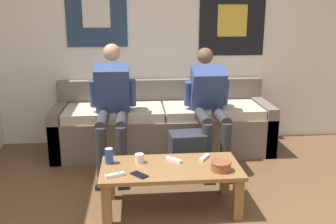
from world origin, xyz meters
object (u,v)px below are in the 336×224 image
(coffee_table, at_px, (171,174))
(drink_can_blue, at_px, (109,156))
(person_seated_adult, at_px, (112,102))
(cell_phone, at_px, (139,175))
(person_seated_teen, at_px, (209,102))
(ceramic_bowl, at_px, (221,165))
(pillar_candle, at_px, (139,158))
(game_controller_near_right, at_px, (204,158))
(game_controller_far_center, at_px, (115,175))
(couch, at_px, (163,126))
(backpack, at_px, (187,156))
(game_controller_near_left, at_px, (174,160))

(coffee_table, height_order, drink_can_blue, drink_can_blue)
(person_seated_adult, relative_size, cell_phone, 8.27)
(person_seated_teen, height_order, cell_phone, person_seated_teen)
(cell_phone, bearing_deg, ceramic_bowl, 3.19)
(person_seated_adult, bearing_deg, person_seated_teen, 1.27)
(pillar_candle, relative_size, drink_can_blue, 0.68)
(game_controller_near_right, height_order, cell_phone, game_controller_near_right)
(person_seated_teen, bearing_deg, game_controller_far_center, -129.55)
(drink_can_blue, bearing_deg, pillar_candle, -1.51)
(couch, relative_size, game_controller_near_right, 16.92)
(couch, relative_size, person_seated_adult, 1.96)
(person_seated_adult, xyz_separation_m, ceramic_bowl, (0.86, -1.04, -0.25))
(person_seated_adult, distance_m, person_seated_teen, 0.97)
(coffee_table, relative_size, backpack, 2.52)
(person_seated_teen, height_order, game_controller_near_left, person_seated_teen)
(coffee_table, distance_m, pillar_candle, 0.28)
(game_controller_near_right, distance_m, game_controller_far_center, 0.76)
(pillar_candle, xyz_separation_m, cell_phone, (-0.01, -0.24, -0.03))
(pillar_candle, height_order, drink_can_blue, drink_can_blue)
(couch, xyz_separation_m, person_seated_teen, (0.44, -0.36, 0.35))
(person_seated_adult, distance_m, ceramic_bowl, 1.37)
(coffee_table, distance_m, game_controller_near_left, 0.13)
(pillar_candle, relative_size, game_controller_near_left, 0.67)
(person_seated_teen, xyz_separation_m, cell_phone, (-0.73, -1.09, -0.27))
(coffee_table, relative_size, ceramic_bowl, 6.85)
(couch, height_order, game_controller_far_center, couch)
(couch, bearing_deg, cell_phone, -101.19)
(ceramic_bowl, bearing_deg, game_controller_near_left, 147.84)
(game_controller_far_center, relative_size, cell_phone, 1.00)
(game_controller_near_left, height_order, game_controller_near_right, same)
(cell_phone, bearing_deg, game_controller_far_center, -178.63)
(pillar_candle, distance_m, game_controller_far_center, 0.31)
(ceramic_bowl, height_order, cell_phone, ceramic_bowl)
(game_controller_near_left, xyz_separation_m, game_controller_near_right, (0.25, 0.02, 0.00))
(ceramic_bowl, distance_m, cell_phone, 0.62)
(person_seated_adult, bearing_deg, coffee_table, -62.27)
(drink_can_blue, bearing_deg, person_seated_teen, 41.25)
(coffee_table, height_order, game_controller_near_right, game_controller_near_right)
(game_controller_near_left, relative_size, cell_phone, 0.86)
(game_controller_near_right, distance_m, cell_phone, 0.60)
(couch, relative_size, ceramic_bowl, 14.97)
(coffee_table, distance_m, person_seated_teen, 1.11)
(couch, xyz_separation_m, person_seated_adult, (-0.53, -0.38, 0.37))
(couch, bearing_deg, ceramic_bowl, -76.98)
(game_controller_far_center, bearing_deg, person_seated_teen, 50.45)
(pillar_candle, bearing_deg, ceramic_bowl, -18.88)
(person_seated_teen, relative_size, drink_can_blue, 9.29)
(game_controller_near_right, relative_size, cell_phone, 0.96)
(game_controller_near_right, bearing_deg, person_seated_adult, 133.99)
(person_seated_adult, bearing_deg, game_controller_near_right, -46.01)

